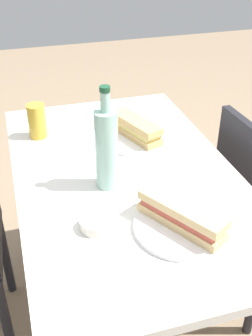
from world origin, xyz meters
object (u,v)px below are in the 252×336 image
plate_near (135,138)px  beer_glass (37,121)px  plate_far (181,227)px  baguette_sandwich_far (182,215)px  dining_table (126,203)px  knife_far (190,213)px  olive_bowl (95,224)px  knife_near (145,130)px  baguette_sandwich_near (136,128)px  water_bottle (106,148)px

plate_near → beer_glass: (-0.13, -0.34, 0.06)m
plate_far → baguette_sandwich_far: baguette_sandwich_far is taller
dining_table → knife_far: size_ratio=8.19×
dining_table → beer_glass: (-0.33, -0.24, 0.19)m
plate_near → baguette_sandwich_far: (0.51, -0.03, 0.04)m
olive_bowl → plate_far: bearing=72.6°
knife_near → olive_bowl: 0.56m
dining_table → olive_bowl: (0.23, -0.15, 0.14)m
baguette_sandwich_far → beer_glass: bearing=-154.3°
baguette_sandwich_near → beer_glass: 0.36m
baguette_sandwich_far → olive_bowl: (-0.07, -0.22, -0.03)m
dining_table → baguette_sandwich_near: baguette_sandwich_near is taller
beer_glass → olive_bowl: (0.57, 0.09, -0.05)m
knife_near → baguette_sandwich_far: (0.54, -0.08, 0.03)m
baguette_sandwich_near → knife_far: bearing=1.1°
knife_far → baguette_sandwich_near: bearing=-178.9°
dining_table → baguette_sandwich_far: (0.30, 0.06, 0.17)m
baguette_sandwich_near → plate_near: bearing=90.0°
baguette_sandwich_near → beer_glass: bearing=-110.5°
plate_far → beer_glass: beer_glass is taller
baguette_sandwich_near → plate_far: baguette_sandwich_near is taller
plate_far → water_bottle: 0.32m
baguette_sandwich_far → knife_near: bearing=171.4°
dining_table → baguette_sandwich_near: (-0.21, 0.10, 0.17)m
dining_table → plate_near: bearing=154.8°
baguette_sandwich_near → plate_far: (0.51, -0.03, -0.04)m
knife_near → knife_far: size_ratio=1.15×
plate_near → olive_bowl: 0.51m
plate_far → baguette_sandwich_far: size_ratio=1.00×
knife_far → olive_bowl: size_ratio=1.67×
dining_table → beer_glass: 0.45m
plate_near → plate_far: same height
dining_table → knife_near: 0.31m
plate_near → baguette_sandwich_near: baguette_sandwich_near is taller
knife_near → knife_far: (0.50, -0.04, 0.00)m
baguette_sandwich_near → knife_near: bearing=121.9°
knife_near → plate_near: bearing=-58.1°
knife_far → beer_glass: size_ratio=1.12×
baguette_sandwich_far → knife_far: size_ratio=1.78×
plate_far → olive_bowl: (-0.07, -0.22, 0.01)m
beer_glass → knife_near: bearing=76.0°
baguette_sandwich_far → plate_near: bearing=176.3°
dining_table → knife_far: (0.27, 0.11, 0.14)m
knife_near → water_bottle: size_ratio=0.51×
plate_far → olive_bowl: olive_bowl is taller
plate_far → plate_near: bearing=176.3°
baguette_sandwich_near → water_bottle: 0.32m
knife_far → olive_bowl: (-0.03, -0.26, -0.00)m
knife_far → water_bottle: bearing=-140.8°
dining_table → water_bottle: 0.27m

